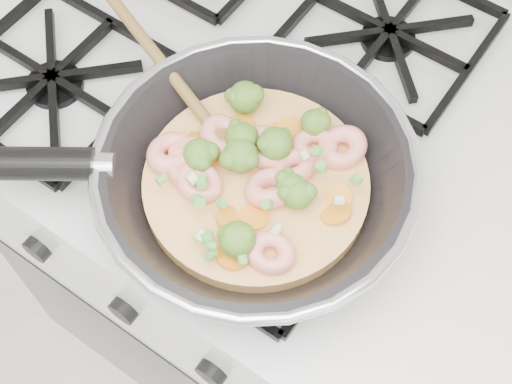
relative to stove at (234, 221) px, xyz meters
The scene contains 2 objects.
stove is the anchor object (origin of this frame).
skillet 0.54m from the stove, 45.57° to the right, with size 0.50×0.38×0.10m.
Camera 1 is at (0.36, 1.25, 1.60)m, focal length 49.64 mm.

